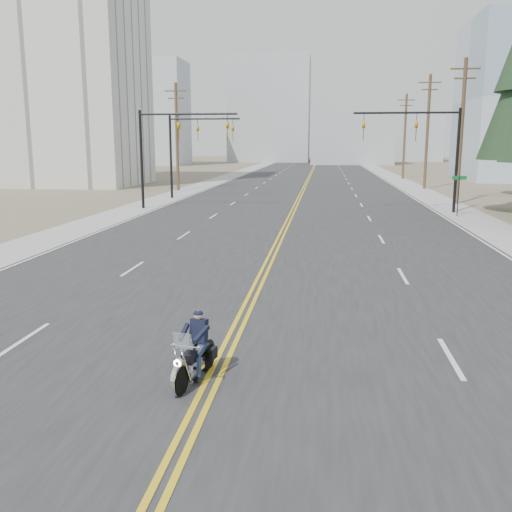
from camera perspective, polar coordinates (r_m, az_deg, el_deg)
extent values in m
plane|color=#776D56|center=(9.80, -6.94, -17.46)|extent=(400.00, 400.00, 0.00)
cube|color=#303033|center=(78.51, 5.29, 7.75)|extent=(20.00, 200.00, 0.01)
cube|color=#A5A5A0|center=(79.65, -3.08, 7.83)|extent=(3.00, 200.00, 0.01)
cube|color=#A5A5A0|center=(79.04, 13.72, 7.50)|extent=(3.00, 200.00, 0.01)
cylinder|color=black|center=(42.44, -11.37, 9.39)|extent=(0.20, 0.20, 7.00)
cylinder|color=black|center=(41.52, -6.81, 13.91)|extent=(7.00, 0.14, 0.14)
imported|color=#BF8C0C|center=(41.66, -7.75, 12.99)|extent=(0.21, 0.26, 1.30)
imported|color=#BF8C0C|center=(40.94, -2.88, 13.11)|extent=(0.21, 0.26, 1.30)
cylinder|color=black|center=(41.32, 19.44, 8.94)|extent=(0.20, 0.20, 7.00)
cylinder|color=black|center=(40.74, 14.80, 13.68)|extent=(7.00, 0.14, 0.14)
imported|color=#BF8C0C|center=(40.81, 15.75, 12.72)|extent=(0.21, 0.26, 1.30)
imported|color=#BF8C0C|center=(40.44, 10.72, 12.95)|extent=(0.21, 0.26, 1.30)
cylinder|color=black|center=(50.10, -8.51, 9.74)|extent=(0.20, 0.20, 7.00)
cylinder|color=black|center=(49.43, -5.17, 13.50)|extent=(6.00, 0.14, 0.14)
imported|color=#BF8C0C|center=(49.53, -5.85, 12.73)|extent=(0.21, 0.26, 1.30)
imported|color=#BF8C0C|center=(48.97, -2.34, 12.80)|extent=(0.21, 0.26, 1.30)
cylinder|color=black|center=(39.45, 19.57, 5.64)|extent=(0.06, 0.06, 2.60)
cube|color=#0C5926|center=(39.37, 19.69, 7.38)|extent=(0.90, 0.03, 0.25)
cylinder|color=brown|center=(47.49, 19.84, 11.55)|extent=(0.30, 0.30, 11.00)
cube|color=brown|center=(47.80, 20.22, 17.18)|extent=(2.20, 0.12, 0.12)
cube|color=brown|center=(47.73, 20.17, 16.34)|extent=(1.60, 0.12, 0.12)
cylinder|color=brown|center=(62.22, 16.76, 11.73)|extent=(0.30, 0.30, 11.50)
cube|color=brown|center=(62.50, 17.03, 16.26)|extent=(2.20, 0.12, 0.12)
cube|color=brown|center=(62.43, 16.99, 15.63)|extent=(1.60, 0.12, 0.12)
cylinder|color=brown|center=(79.03, 14.65, 11.45)|extent=(0.30, 0.30, 11.00)
cube|color=brown|center=(79.21, 14.82, 14.85)|extent=(2.20, 0.12, 0.12)
cube|color=brown|center=(79.17, 14.79, 14.34)|extent=(1.60, 0.12, 0.12)
cylinder|color=brown|center=(58.21, -7.91, 11.66)|extent=(0.30, 0.30, 10.50)
cube|color=brown|center=(58.42, -8.04, 16.03)|extent=(2.20, 0.12, 0.12)
cube|color=brown|center=(58.37, -8.02, 15.35)|extent=(1.60, 0.12, 0.12)
cube|color=silver|center=(70.89, -19.53, 18.97)|extent=(18.00, 14.00, 30.00)
cube|color=#B7BCC6|center=(128.96, -10.23, 13.85)|extent=(14.00, 12.00, 22.00)
cube|color=#ADB2B7|center=(133.49, 9.54, 12.06)|extent=(18.00, 14.00, 14.00)
cube|color=#ADB2B7|center=(149.24, 1.41, 14.41)|extent=(20.00, 15.00, 26.00)
cube|color=#B7BCC6|center=(159.99, 15.33, 11.30)|extent=(14.00, 14.00, 12.00)
cube|color=#ADB2B7|center=(147.87, -14.16, 12.17)|extent=(12.00, 12.00, 16.00)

